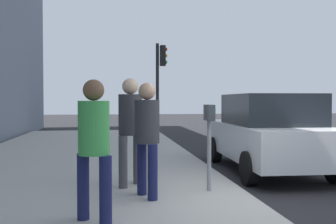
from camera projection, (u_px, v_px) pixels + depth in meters
ground_plane at (259, 210)px, 5.77m from camera, size 80.00×80.00×0.00m
sidewalk_slab at (51, 213)px, 5.35m from camera, size 28.00×6.00×0.15m
parking_meter at (209, 129)px, 6.32m from camera, size 0.36×0.12×1.41m
pedestrian_at_meter at (147, 130)px, 5.88m from camera, size 0.51×0.38×1.75m
pedestrian_bystander at (94, 139)px, 4.67m from camera, size 0.40×0.43×1.73m
parking_officer at (130, 122)px, 6.68m from camera, size 0.46×0.41×1.86m
parked_sedan_near at (268, 133)px, 8.83m from camera, size 4.46×2.09×1.77m
traffic_signal at (160, 75)px, 14.45m from camera, size 0.24×0.44×3.60m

